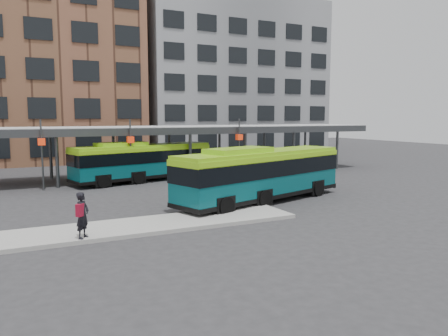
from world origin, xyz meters
TOP-DOWN VIEW (x-y plane):
  - ground at (0.00, 0.00)m, footprint 120.00×120.00m
  - boarding_island at (-5.50, -3.00)m, footprint 14.00×3.00m
  - canopy at (-0.06, 12.87)m, footprint 40.00×6.53m
  - building_brick at (-10.00, 32.00)m, footprint 26.00×14.00m
  - building_grey at (16.00, 32.00)m, footprint 24.00×14.00m
  - bus_front at (2.16, -0.20)m, footprint 12.06×5.96m
  - bus_rear at (-1.73, 11.01)m, footprint 11.41×5.06m
  - pedestrian at (-8.51, -4.20)m, footprint 0.77×0.80m
  - bike_rack at (13.12, 12.11)m, footprint 6.07×1.46m

SIDE VIEW (x-z plane):
  - ground at x=0.00m, z-range 0.00..0.00m
  - boarding_island at x=-5.50m, z-range 0.00..0.18m
  - bike_rack at x=13.12m, z-range -0.06..1.01m
  - pedestrian at x=-8.51m, z-range 0.19..2.04m
  - bus_rear at x=-1.73m, z-range 0.06..3.14m
  - bus_front at x=2.16m, z-range 0.07..3.33m
  - canopy at x=-0.06m, z-range 1.51..6.31m
  - building_grey at x=16.00m, z-range 0.00..20.00m
  - building_brick at x=-10.00m, z-range 0.00..22.00m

